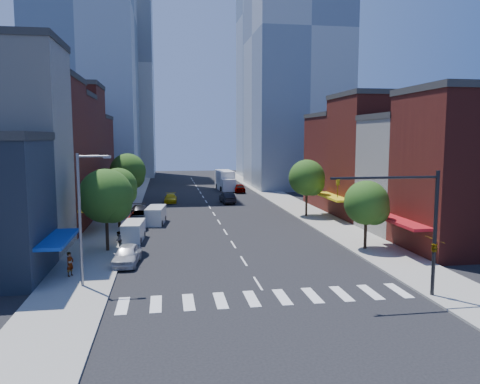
# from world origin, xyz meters

# --- Properties ---
(ground) EXTENTS (220.00, 220.00, 0.00)m
(ground) POSITION_xyz_m (0.00, 0.00, 0.00)
(ground) COLOR black
(ground) RESTS_ON ground
(sidewalk_left) EXTENTS (5.00, 120.00, 0.15)m
(sidewalk_left) POSITION_xyz_m (-12.50, 40.00, 0.07)
(sidewalk_left) COLOR gray
(sidewalk_left) RESTS_ON ground
(sidewalk_right) EXTENTS (5.00, 120.00, 0.15)m
(sidewalk_right) POSITION_xyz_m (12.50, 40.00, 0.07)
(sidewalk_right) COLOR gray
(sidewalk_right) RESTS_ON ground
(crosswalk) EXTENTS (19.00, 3.00, 0.01)m
(crosswalk) POSITION_xyz_m (0.00, -3.00, 0.01)
(crosswalk) COLOR silver
(crosswalk) RESTS_ON ground
(bldg_left_2) EXTENTS (12.00, 9.00, 16.00)m
(bldg_left_2) POSITION_xyz_m (-21.00, 20.50, 8.00)
(bldg_left_2) COLOR #581A15
(bldg_left_2) RESTS_ON ground
(bldg_left_3) EXTENTS (12.00, 8.00, 15.00)m
(bldg_left_3) POSITION_xyz_m (-21.00, 29.00, 7.50)
(bldg_left_3) COLOR #541915
(bldg_left_3) RESTS_ON ground
(bldg_left_4) EXTENTS (12.00, 9.00, 17.00)m
(bldg_left_4) POSITION_xyz_m (-21.00, 37.50, 8.50)
(bldg_left_4) COLOR #581A15
(bldg_left_4) RESTS_ON ground
(bldg_left_5) EXTENTS (12.00, 10.00, 13.00)m
(bldg_left_5) POSITION_xyz_m (-21.00, 47.00, 6.50)
(bldg_left_5) COLOR #541915
(bldg_left_5) RESTS_ON ground
(bldg_right_0) EXTENTS (12.00, 9.00, 14.00)m
(bldg_right_0) POSITION_xyz_m (21.00, 6.50, 7.00)
(bldg_right_0) COLOR #541915
(bldg_right_0) RESTS_ON ground
(bldg_right_1) EXTENTS (12.00, 8.00, 12.00)m
(bldg_right_1) POSITION_xyz_m (21.00, 15.00, 6.00)
(bldg_right_1) COLOR #B9B3AA
(bldg_right_1) RESTS_ON ground
(bldg_right_2) EXTENTS (12.00, 10.00, 15.00)m
(bldg_right_2) POSITION_xyz_m (21.00, 24.00, 7.50)
(bldg_right_2) COLOR #581A15
(bldg_right_2) RESTS_ON ground
(bldg_right_3) EXTENTS (12.00, 10.00, 13.00)m
(bldg_right_3) POSITION_xyz_m (21.00, 34.00, 6.50)
(bldg_right_3) COLOR #541915
(bldg_right_3) RESTS_ON ground
(tower_nw) EXTENTS (20.00, 22.00, 70.00)m
(tower_nw) POSITION_xyz_m (-22.00, 70.00, 35.00)
(tower_nw) COLOR #8C99A8
(tower_nw) RESTS_ON ground
(tower_ne) EXTENTS (18.00, 20.00, 60.00)m
(tower_ne) POSITION_xyz_m (20.00, 62.00, 30.00)
(tower_ne) COLOR #9EA5AD
(tower_ne) RESTS_ON ground
(tower_far_e) EXTENTS (22.00, 22.00, 80.00)m
(tower_far_e) POSITION_xyz_m (24.00, 85.00, 40.00)
(tower_far_e) COLOR #8C99A8
(tower_far_e) RESTS_ON ground
(tower_far_w) EXTENTS (18.00, 18.00, 56.00)m
(tower_far_w) POSITION_xyz_m (-18.00, 95.00, 28.00)
(tower_far_w) COLOR #9EA5AD
(tower_far_w) RESTS_ON ground
(traffic_signal) EXTENTS (7.24, 2.24, 8.00)m
(traffic_signal) POSITION_xyz_m (9.94, -4.50, 4.16)
(traffic_signal) COLOR black
(traffic_signal) RESTS_ON sidewalk_right
(streetlight) EXTENTS (2.25, 0.25, 9.00)m
(streetlight) POSITION_xyz_m (-11.81, 1.00, 5.28)
(streetlight) COLOR slate
(streetlight) RESTS_ON sidewalk_left
(tree_left_near) EXTENTS (4.80, 4.80, 7.30)m
(tree_left_near) POSITION_xyz_m (-11.35, 10.92, 4.87)
(tree_left_near) COLOR black
(tree_left_near) RESTS_ON sidewalk_left
(tree_left_mid) EXTENTS (4.20, 4.20, 6.65)m
(tree_left_mid) POSITION_xyz_m (-11.35, 21.92, 4.53)
(tree_left_mid) COLOR black
(tree_left_mid) RESTS_ON sidewalk_left
(tree_left_far) EXTENTS (5.00, 5.00, 7.75)m
(tree_left_far) POSITION_xyz_m (-11.35, 35.92, 5.20)
(tree_left_far) COLOR black
(tree_left_far) RESTS_ON sidewalk_left
(tree_right_near) EXTENTS (4.00, 4.00, 6.20)m
(tree_right_near) POSITION_xyz_m (11.65, 7.92, 4.19)
(tree_right_near) COLOR black
(tree_right_near) RESTS_ON sidewalk_right
(tree_right_far) EXTENTS (4.60, 4.60, 7.20)m
(tree_right_far) POSITION_xyz_m (11.65, 25.92, 4.86)
(tree_right_far) COLOR black
(tree_right_far) RESTS_ON sidewalk_right
(parked_car_front) EXTENTS (2.39, 4.92, 1.62)m
(parked_car_front) POSITION_xyz_m (-9.46, 6.46, 0.81)
(parked_car_front) COLOR #B9B9BE
(parked_car_front) RESTS_ON ground
(parked_car_second) EXTENTS (2.01, 4.57, 1.46)m
(parked_car_second) POSITION_xyz_m (-9.50, 21.06, 0.73)
(parked_car_second) COLOR black
(parked_car_second) RESTS_ON ground
(parked_car_third) EXTENTS (3.00, 5.36, 1.42)m
(parked_car_third) POSITION_xyz_m (-9.50, 24.84, 0.71)
(parked_car_third) COLOR #999999
(parked_car_third) RESTS_ON ground
(parked_car_rear) EXTENTS (2.89, 5.59, 1.55)m
(parked_car_rear) POSITION_xyz_m (-9.50, 28.80, 0.77)
(parked_car_rear) COLOR black
(parked_car_rear) RESTS_ON ground
(cargo_van_near) EXTENTS (2.16, 4.66, 1.93)m
(cargo_van_near) POSITION_xyz_m (-9.51, 15.07, 0.96)
(cargo_van_near) COLOR white
(cargo_van_near) RESTS_ON ground
(cargo_van_far) EXTENTS (2.49, 4.98, 2.03)m
(cargo_van_far) POSITION_xyz_m (-7.52, 23.99, 1.01)
(cargo_van_far) COLOR silver
(cargo_van_far) RESTS_ON ground
(taxi) EXTENTS (2.07, 4.74, 1.36)m
(taxi) POSITION_xyz_m (-5.57, 41.88, 0.68)
(taxi) COLOR #D7B90B
(taxi) RESTS_ON ground
(traffic_car_oncoming) EXTENTS (2.13, 5.03, 1.61)m
(traffic_car_oncoming) POSITION_xyz_m (3.11, 39.84, 0.81)
(traffic_car_oncoming) COLOR black
(traffic_car_oncoming) RESTS_ON ground
(traffic_car_far) EXTENTS (2.41, 5.00, 1.65)m
(traffic_car_far) POSITION_xyz_m (7.17, 53.12, 0.82)
(traffic_car_far) COLOR #999999
(traffic_car_far) RESTS_ON ground
(box_truck) EXTENTS (3.17, 9.23, 3.67)m
(box_truck) POSITION_xyz_m (5.09, 57.97, 1.74)
(box_truck) COLOR silver
(box_truck) RESTS_ON ground
(pedestrian_near) EXTENTS (0.69, 0.77, 1.78)m
(pedestrian_near) POSITION_xyz_m (-13.25, 3.44, 1.04)
(pedestrian_near) COLOR #999999
(pedestrian_near) RESTS_ON sidewalk_left
(pedestrian_far) EXTENTS (0.80, 0.91, 1.59)m
(pedestrian_far) POSITION_xyz_m (-10.59, 11.45, 0.94)
(pedestrian_far) COLOR #999999
(pedestrian_far) RESTS_ON sidewalk_left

